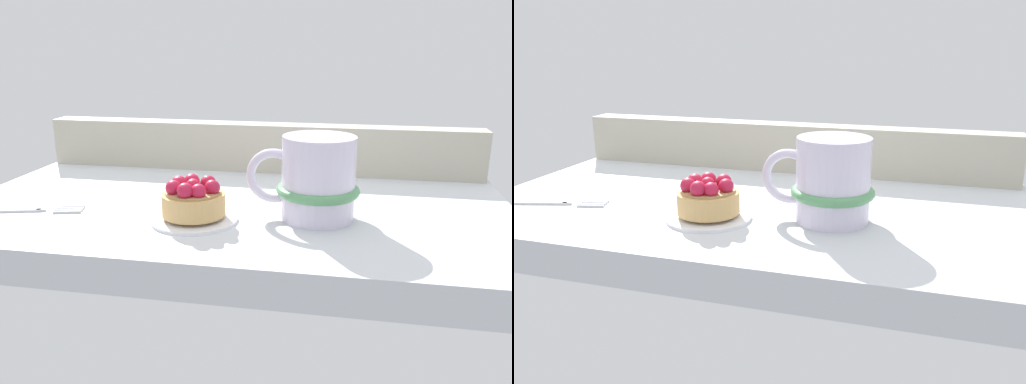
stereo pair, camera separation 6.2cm
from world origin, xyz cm
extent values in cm
cube|color=silver|center=(0.00, 0.00, -2.09)|extent=(72.77, 41.16, 4.19)
cube|color=#B2AD99|center=(0.00, 18.40, 3.89)|extent=(71.32, 4.36, 7.78)
cylinder|color=white|center=(-2.89, -8.24, 0.40)|extent=(10.47, 10.47, 0.81)
cylinder|color=white|center=(-2.89, -8.24, 0.20)|extent=(5.76, 5.76, 0.40)
cylinder|color=tan|center=(-2.89, -8.24, 2.11)|extent=(7.57, 7.57, 2.61)
cylinder|color=#AB854F|center=(-2.89, -8.24, 3.57)|extent=(6.66, 6.66, 0.30)
sphere|color=#B71938|center=(-2.89, -8.24, 4.34)|extent=(1.81, 1.81, 1.81)
sphere|color=#B71938|center=(-0.54, -8.28, 4.30)|extent=(1.86, 1.86, 1.86)
sphere|color=#B71938|center=(-1.57, -6.38, 4.29)|extent=(1.94, 1.94, 1.94)
sphere|color=#B71938|center=(-3.75, -6.04, 4.27)|extent=(2.00, 2.00, 2.00)
sphere|color=#B71938|center=(-4.83, -7.62, 4.32)|extent=(2.07, 2.07, 2.07)
sphere|color=#B71938|center=(-4.90, -9.48, 4.36)|extent=(1.89, 1.89, 1.89)
sphere|color=#B71938|center=(-3.12, -10.58, 4.39)|extent=(1.92, 1.92, 1.92)
sphere|color=#B71938|center=(-1.69, -10.09, 4.26)|extent=(1.83, 1.83, 1.83)
cylinder|color=silver|center=(11.57, -4.57, 5.08)|extent=(8.79, 8.79, 10.17)
torus|color=#569960|center=(11.57, -4.57, 3.58)|extent=(10.03, 10.03, 1.20)
torus|color=silver|center=(6.18, -4.57, 5.08)|extent=(6.80, 1.11, 6.80)
cube|color=silver|center=(-23.15, -8.40, 0.30)|extent=(1.30, 0.85, 0.60)
cube|color=silver|center=(-19.48, -8.55, 0.30)|extent=(3.44, 1.14, 0.60)
cube|color=silver|center=(-19.67, -7.84, 0.30)|extent=(3.44, 1.14, 0.60)
cube|color=silver|center=(-19.86, -7.13, 0.30)|extent=(3.44, 1.14, 0.60)
cube|color=silver|center=(-20.05, -6.43, 0.30)|extent=(3.44, 1.14, 0.60)
camera|label=1|loc=(15.52, -65.08, 20.99)|focal=36.57mm
camera|label=2|loc=(21.56, -63.60, 20.99)|focal=36.57mm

